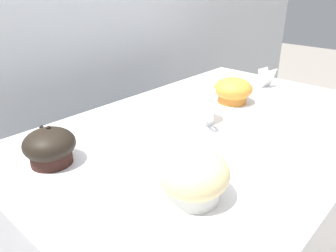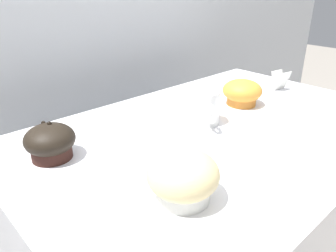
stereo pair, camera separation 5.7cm
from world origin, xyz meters
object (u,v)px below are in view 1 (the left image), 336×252
muffin_back_left (233,90)px  muffin_back_right (50,147)px  coffee_cup (199,105)px  serving_plate (287,121)px  muffin_front_center (193,176)px

muffin_back_left → muffin_back_right: size_ratio=1.11×
muffin_back_left → coffee_cup: bearing=-175.6°
serving_plate → muffin_back_left: bearing=79.5°
muffin_back_right → muffin_back_left: bearing=-8.2°
coffee_cup → serving_plate: size_ratio=0.53×
muffin_back_right → muffin_front_center: bearing=-70.2°
muffin_front_center → coffee_cup: size_ratio=1.06×
muffin_front_center → serving_plate: bearing=2.3°
coffee_cup → serving_plate: 0.23m
serving_plate → coffee_cup: bearing=131.0°
muffin_front_center → coffee_cup: (0.26, 0.19, 0.00)m
muffin_back_left → coffee_cup: size_ratio=0.99×
muffin_back_right → serving_plate: 0.57m
muffin_back_left → serving_plate: size_ratio=0.52×
muffin_back_left → coffee_cup: (-0.18, -0.01, 0.01)m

